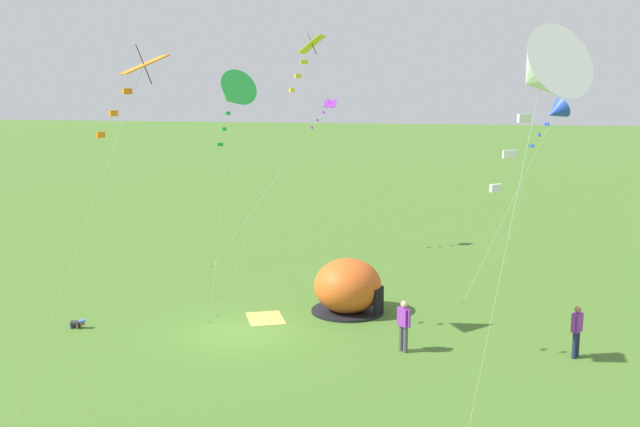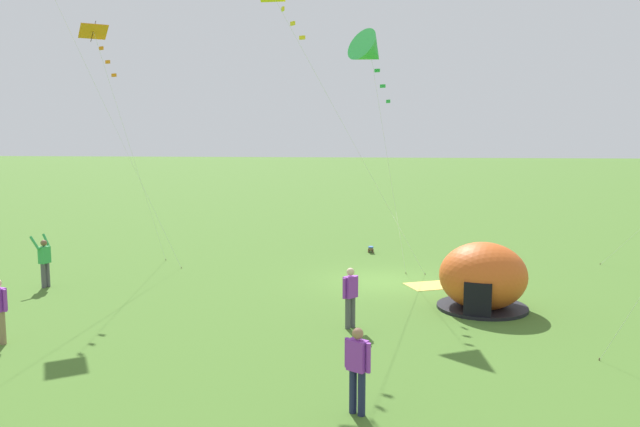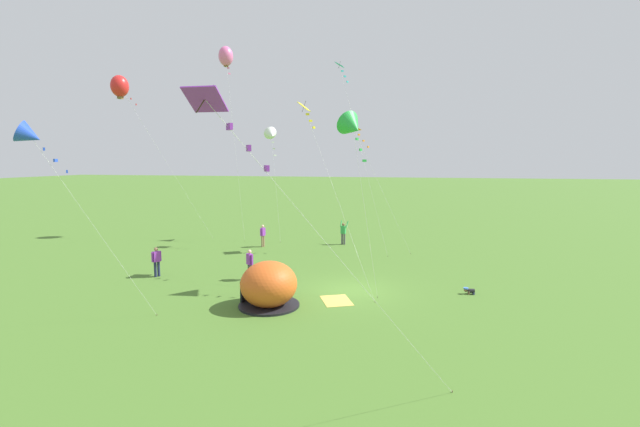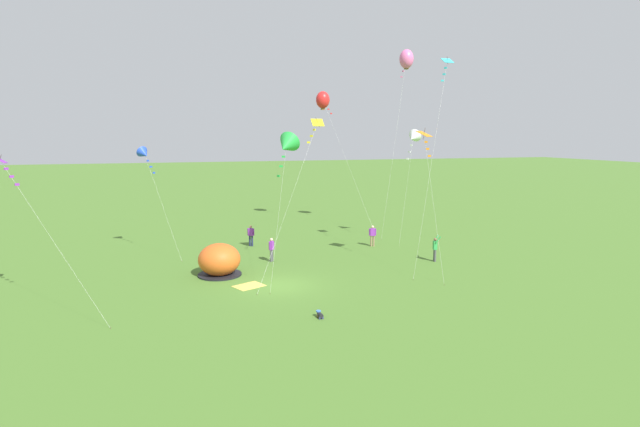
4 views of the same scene
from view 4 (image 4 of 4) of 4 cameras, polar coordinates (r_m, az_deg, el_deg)
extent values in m
plane|color=#477028|center=(30.44, -4.66, -8.21)|extent=(300.00, 300.00, 0.00)
ellipsoid|color=#D8591E|center=(32.88, -11.43, -5.17)|extent=(2.70, 2.60, 2.10)
cylinder|color=black|center=(33.13, -11.38, -6.85)|extent=(2.81, 2.81, 0.10)
cube|color=black|center=(34.22, -11.12, -5.47)|extent=(0.81, 0.30, 1.10)
cube|color=gold|center=(30.55, -8.11, -8.20)|extent=(2.08, 1.88, 0.01)
cylinder|color=black|center=(25.10, 0.03, -11.54)|extent=(0.24, 0.33, 0.22)
sphere|color=brown|center=(25.31, -0.18, -11.28)|extent=(0.19, 0.19, 0.19)
cylinder|color=#3F72CC|center=(25.28, -0.18, -11.09)|extent=(0.24, 0.24, 0.06)
cylinder|color=brown|center=(25.20, -0.28, -11.66)|extent=(0.07, 0.07, 0.17)
cylinder|color=brown|center=(25.26, 0.15, -11.60)|extent=(0.07, 0.07, 0.17)
cylinder|color=navy|center=(25.00, -0.04, -11.88)|extent=(0.09, 0.09, 0.13)
cylinder|color=navy|center=(25.05, 0.31, -11.83)|extent=(0.09, 0.09, 0.13)
cylinder|color=#4C4C51|center=(36.11, -5.48, -4.77)|extent=(0.15, 0.15, 0.88)
cylinder|color=#4C4C51|center=(35.93, -5.62, -4.84)|extent=(0.15, 0.15, 0.88)
cube|color=purple|center=(35.85, -5.57, -3.66)|extent=(0.43, 0.45, 0.60)
sphere|color=beige|center=(35.76, -5.58, -2.98)|extent=(0.22, 0.22, 0.22)
cylinder|color=purple|center=(36.07, -5.38, -3.58)|extent=(0.09, 0.09, 0.58)
cylinder|color=purple|center=(35.64, -5.75, -3.74)|extent=(0.09, 0.09, 0.58)
cylinder|color=#8C7251|center=(41.00, 6.15, -3.14)|extent=(0.15, 0.15, 0.88)
cylinder|color=#8C7251|center=(40.98, 5.87, -3.14)|extent=(0.15, 0.15, 0.88)
cube|color=purple|center=(40.85, 6.03, -2.12)|extent=(0.43, 0.34, 0.60)
sphere|color=beige|center=(40.77, 6.04, -1.53)|extent=(0.22, 0.22, 0.22)
cylinder|color=purple|center=(40.87, 6.38, -2.12)|extent=(0.09, 0.09, 0.58)
cylinder|color=purple|center=(40.82, 5.68, -2.12)|extent=(0.09, 0.09, 0.58)
cylinder|color=#1E2347|center=(41.15, -7.76, -3.12)|extent=(0.15, 0.15, 0.88)
cylinder|color=#1E2347|center=(41.22, -8.02, -3.11)|extent=(0.15, 0.15, 0.88)
cube|color=purple|center=(41.04, -7.91, -2.11)|extent=(0.45, 0.40, 0.60)
sphere|color=#9E7051|center=(40.96, -7.92, -1.51)|extent=(0.22, 0.22, 0.22)
cylinder|color=purple|center=(40.95, -7.58, -2.12)|extent=(0.09, 0.09, 0.58)
cylinder|color=purple|center=(41.13, -8.24, -2.09)|extent=(0.09, 0.09, 0.58)
cylinder|color=#4C4C51|center=(36.93, 12.93, -4.65)|extent=(0.15, 0.15, 0.88)
cylinder|color=#4C4C51|center=(36.74, 13.01, -4.72)|extent=(0.15, 0.15, 0.88)
cube|color=green|center=(36.68, 13.01, -3.56)|extent=(0.33, 0.43, 0.60)
sphere|color=brown|center=(36.59, 13.03, -2.90)|extent=(0.22, 0.22, 0.22)
cylinder|color=green|center=(36.87, 13.15, -2.77)|extent=(0.39, 0.12, 0.50)
cylinder|color=green|center=(36.37, 13.37, -2.93)|extent=(0.38, 0.24, 0.50)
cylinder|color=silver|center=(28.80, -4.80, -0.63)|extent=(1.42, 1.53, 8.37)
cylinder|color=brown|center=(28.92, -5.74, -9.09)|extent=(0.03, 0.03, 0.06)
cone|color=green|center=(29.32, -3.87, 7.77)|extent=(1.95, 1.96, 1.60)
cube|color=green|center=(29.03, -4.20, 6.50)|extent=(0.21, 0.14, 0.12)
cube|color=green|center=(28.80, -4.48, 5.41)|extent=(0.21, 0.14, 0.12)
cube|color=green|center=(28.58, -4.76, 4.29)|extent=(0.16, 0.20, 0.12)
cylinder|color=silver|center=(44.95, 8.47, 7.43)|extent=(3.41, 2.85, 15.76)
cylinder|color=brown|center=(43.84, 7.03, -2.92)|extent=(0.03, 0.03, 0.06)
ellipsoid|color=pink|center=(47.46, 9.85, 17.01)|extent=(1.27, 1.27, 1.69)
cube|color=brown|center=(47.35, 9.83, 16.06)|extent=(0.32, 0.32, 0.23)
cube|color=pink|center=(47.04, 9.65, 16.34)|extent=(0.20, 0.17, 0.12)
cube|color=pink|center=(46.69, 9.48, 15.75)|extent=(0.13, 0.21, 0.12)
cube|color=pink|center=(46.35, 9.30, 15.16)|extent=(0.19, 0.18, 0.12)
cylinder|color=silver|center=(27.53, -28.20, -2.78)|extent=(5.20, 4.82, 7.74)
cylinder|color=brown|center=(25.85, -22.81, -11.97)|extent=(0.03, 0.03, 0.06)
cube|color=purple|center=(30.03, -32.75, 5.20)|extent=(0.57, 0.66, 0.38)
cylinder|color=#332314|center=(30.03, -32.75, 5.22)|extent=(0.27, 0.25, 0.51)
cube|color=purple|center=(29.68, -32.23, 4.35)|extent=(0.18, 0.18, 0.12)
cube|color=purple|center=(29.39, -31.78, 3.61)|extent=(0.20, 0.16, 0.12)
cube|color=purple|center=(29.11, -31.33, 2.85)|extent=(0.20, 0.16, 0.12)
cylinder|color=silver|center=(30.57, -3.51, 1.28)|extent=(5.06, 4.79, 9.80)
cylinder|color=brown|center=(28.85, -7.22, -9.16)|extent=(0.03, 0.03, 0.06)
cube|color=yellow|center=(33.29, -0.29, 10.36)|extent=(0.80, 0.65, 0.51)
cylinder|color=#332314|center=(33.29, -0.29, 10.37)|extent=(0.37, 0.35, 0.61)
cube|color=yellow|center=(32.91, -0.66, 9.55)|extent=(0.14, 0.21, 0.12)
cube|color=yellow|center=(32.59, -0.99, 8.85)|extent=(0.18, 0.18, 0.12)
cube|color=yellow|center=(32.28, -1.32, 8.13)|extent=(0.21, 0.14, 0.12)
cylinder|color=silver|center=(38.19, -17.52, 0.74)|extent=(2.31, 3.46, 7.61)
cylinder|color=brown|center=(37.21, -15.48, -5.30)|extent=(0.03, 0.03, 0.06)
cone|color=blue|center=(39.63, -19.44, 6.46)|extent=(1.30, 1.34, 1.10)
cube|color=blue|center=(39.29, -19.08, 5.72)|extent=(0.17, 0.19, 0.12)
cube|color=blue|center=(39.01, -18.77, 5.09)|extent=(0.21, 0.10, 0.12)
cube|color=blue|center=(38.73, -18.45, 4.44)|extent=(0.18, 0.18, 0.12)
cylinder|color=silver|center=(48.44, 3.21, 5.66)|extent=(3.24, 5.95, 12.48)
cylinder|color=brown|center=(47.06, 6.24, -2.09)|extent=(0.03, 0.03, 0.06)
ellipsoid|color=red|center=(50.78, 0.32, 12.86)|extent=(1.37, 1.37, 1.68)
cube|color=brown|center=(50.73, 0.32, 11.90)|extent=(0.34, 0.34, 0.25)
cube|color=red|center=(50.46, 0.67, 12.31)|extent=(0.21, 0.09, 0.12)
cube|color=red|center=(50.19, 0.97, 11.84)|extent=(0.21, 0.14, 0.12)
cube|color=red|center=(49.92, 1.28, 11.35)|extent=(0.20, 0.15, 0.12)
cylinder|color=silver|center=(33.76, 12.60, 5.44)|extent=(4.44, 4.32, 14.07)
cylinder|color=brown|center=(32.01, 10.62, -7.42)|extent=(0.03, 0.03, 0.06)
cube|color=#33B7D1|center=(37.05, 14.37, 16.58)|extent=(0.74, 0.66, 0.39)
cylinder|color=#332314|center=(37.05, 14.37, 16.59)|extent=(0.23, 0.23, 0.50)
cube|color=#33B7D1|center=(36.59, 14.17, 15.84)|extent=(0.17, 0.19, 0.12)
cube|color=#33B7D1|center=(36.20, 13.99, 15.19)|extent=(0.18, 0.19, 0.12)
cube|color=#33B7D1|center=(35.82, 13.82, 14.53)|extent=(0.21, 0.14, 0.12)
cylinder|color=silver|center=(41.43, 9.81, 2.47)|extent=(1.68, 1.25, 8.82)
cylinder|color=brown|center=(41.22, 9.01, -3.71)|extent=(0.03, 0.03, 0.06)
cone|color=white|center=(42.11, 10.61, 8.56)|extent=(1.59, 1.58, 1.33)
cube|color=white|center=(41.81, 10.38, 7.69)|extent=(0.15, 0.20, 0.12)
cube|color=white|center=(41.56, 10.18, 6.94)|extent=(0.12, 0.21, 0.12)
cube|color=white|center=(41.33, 9.98, 6.17)|extent=(0.17, 0.20, 0.12)
cylinder|color=silver|center=(32.38, 12.87, 0.84)|extent=(0.71, 4.35, 9.06)
cylinder|color=brown|center=(31.33, 14.02, -7.90)|extent=(0.03, 0.03, 0.06)
cube|color=orange|center=(34.15, 11.82, 8.89)|extent=(1.26, 1.24, 0.40)
cylinder|color=#332314|center=(34.15, 11.82, 8.91)|extent=(0.08, 0.36, 0.79)
cube|color=orange|center=(33.76, 12.03, 8.00)|extent=(0.20, 0.15, 0.12)
cube|color=orange|center=(33.44, 12.21, 7.23)|extent=(0.21, 0.14, 0.12)
cube|color=orange|center=(33.12, 12.39, 6.44)|extent=(0.21, 0.12, 0.12)
camera|label=1|loc=(47.55, 23.05, 7.81)|focal=42.00mm
camera|label=2|loc=(51.74, -10.93, 4.69)|focal=35.00mm
camera|label=3|loc=(29.48, -47.71, 1.61)|focal=24.00mm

